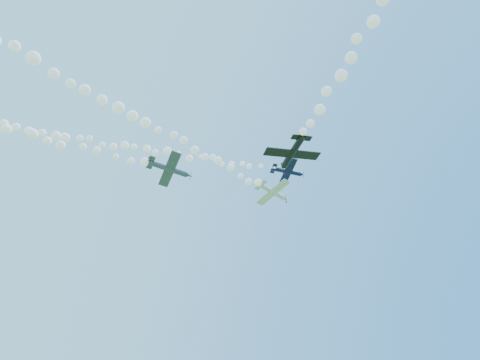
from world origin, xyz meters
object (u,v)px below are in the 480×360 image
plane_grey (169,169)px  plane_black (292,153)px  plane_navy (288,172)px  plane_white (273,192)px

plane_grey → plane_black: bearing=-46.0°
plane_navy → plane_grey: 25.44m
plane_grey → plane_black: 20.57m
plane_grey → plane_white: bearing=17.0°
plane_white → plane_grey: size_ratio=1.04×
plane_grey → plane_navy: bearing=6.2°
plane_grey → plane_black: plane_grey is taller
plane_navy → plane_grey: size_ratio=0.93×
plane_black → plane_navy: bearing=-23.1°
plane_navy → plane_grey: plane_navy is taller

